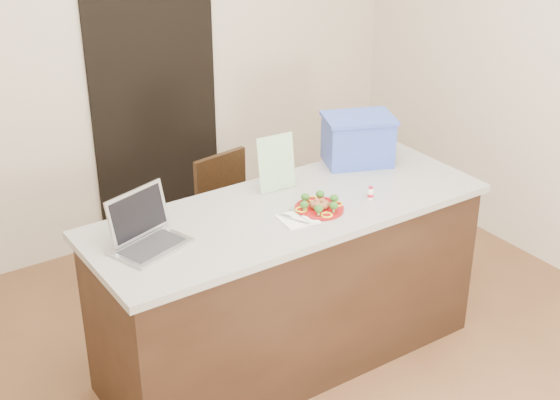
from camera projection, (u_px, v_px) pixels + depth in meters
ground at (315, 381)px, 4.10m from camera, size 4.00×4.00×0.00m
room_shell at (323, 84)px, 3.38m from camera, size 4.00×4.00×4.00m
doorway at (155, 96)px, 5.18m from camera, size 0.90×0.02×2.00m
island at (289, 285)px, 4.08m from camera, size 2.06×0.76×0.92m
plate at (319, 208)px, 3.84m from camera, size 0.24×0.24×0.02m
meatballs at (320, 204)px, 3.83m from camera, size 0.10×0.10×0.04m
broccoli at (319, 201)px, 3.83m from camera, size 0.21×0.20×0.04m
pepper_rings at (319, 207)px, 3.84m from camera, size 0.24×0.24×0.01m
napkin at (298, 219)px, 3.75m from camera, size 0.19×0.19×0.01m
fork at (293, 218)px, 3.75m from camera, size 0.07×0.17×0.00m
knife at (305, 218)px, 3.75m from camera, size 0.02×0.21×0.01m
yogurt_bottle at (370, 194)px, 3.95m from camera, size 0.03×0.03×0.07m
laptop at (145, 231)px, 3.52m from camera, size 0.39×0.36×0.24m
leaflet at (276, 163)px, 4.00m from camera, size 0.21×0.06×0.29m
blue_box at (358, 139)px, 4.32m from camera, size 0.46×0.40×0.28m
chair at (229, 214)px, 4.77m from camera, size 0.43×0.43×0.85m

